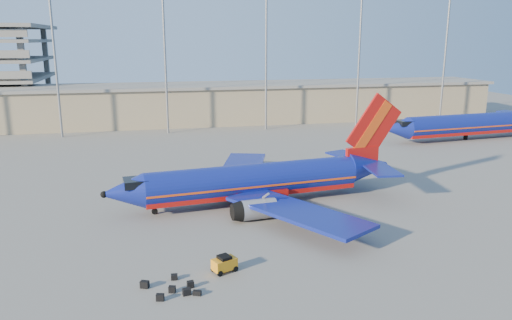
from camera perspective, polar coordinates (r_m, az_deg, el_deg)
The scene contains 7 objects.
ground at distance 57.05m, azimuth -2.90°, elevation -5.04°, with size 220.00×220.00×0.00m, color slate.
terminal_building at distance 113.75m, azimuth -2.74°, elevation 6.63°, with size 122.00×16.00×8.50m.
light_mast_row at distance 100.27m, azimuth -4.55°, elevation 13.23°, with size 101.60×1.60×28.65m.
aircraft_main at distance 56.75m, azimuth 0.47°, elevation -2.40°, with size 35.53×34.00×12.05m.
aircraft_second at distance 100.91m, azimuth 23.37°, elevation 3.80°, with size 37.26×14.45×12.63m.
baggage_tug at distance 41.06m, azimuth -3.63°, elevation -11.71°, with size 2.23×1.83×1.39m.
luggage_pile at distance 38.89m, azimuth -9.49°, elevation -14.21°, with size 4.47×3.51×0.54m.
Camera 1 is at (-8.61, -53.34, 18.34)m, focal length 35.00 mm.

